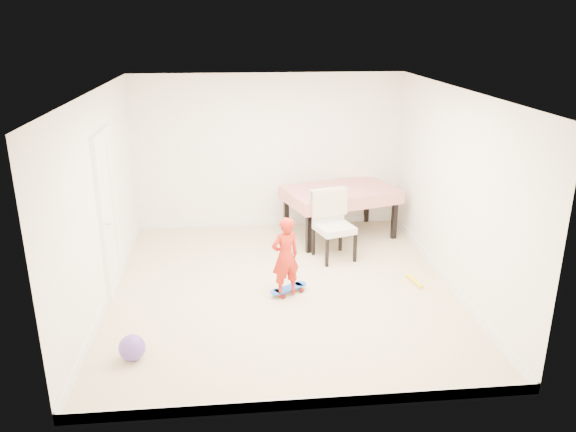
{
  "coord_description": "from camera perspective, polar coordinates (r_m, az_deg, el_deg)",
  "views": [
    {
      "loc": [
        -0.6,
        -6.75,
        3.39
      ],
      "look_at": [
        0.1,
        0.2,
        0.95
      ],
      "focal_mm": 35.0,
      "sensor_mm": 36.0,
      "label": 1
    }
  ],
  "objects": [
    {
      "name": "door",
      "position": [
        7.62,
        -17.74,
        0.21
      ],
      "size": [
        0.11,
        0.94,
        2.11
      ],
      "primitive_type": "cube",
      "color": "white",
      "rests_on": "ground"
    },
    {
      "name": "balloon",
      "position": [
        6.27,
        -15.56,
        -12.77
      ],
      "size": [
        0.28,
        0.28,
        0.28
      ],
      "primitive_type": "sphere",
      "color": "#6345A6",
      "rests_on": "ground"
    },
    {
      "name": "wall_left",
      "position": [
        7.26,
        -18.47,
        1.49
      ],
      "size": [
        0.04,
        5.0,
        2.6
      ],
      "primitive_type": "cube",
      "color": "white",
      "rests_on": "ground"
    },
    {
      "name": "foam_toy",
      "position": [
        7.9,
        12.75,
        -6.45
      ],
      "size": [
        0.13,
        0.4,
        0.06
      ],
      "primitive_type": "cylinder",
      "rotation": [
        1.57,
        0.0,
        0.18
      ],
      "color": "yellow",
      "rests_on": "ground"
    },
    {
      "name": "baseboard_front",
      "position": [
        5.44,
        1.87,
        -18.48
      ],
      "size": [
        4.5,
        0.02,
        0.12
      ],
      "primitive_type": "cube",
      "color": "white",
      "rests_on": "ground"
    },
    {
      "name": "child",
      "position": [
        7.14,
        -0.27,
        -4.4
      ],
      "size": [
        0.45,
        0.38,
        1.05
      ],
      "primitive_type": "imported",
      "rotation": [
        0.0,
        0.0,
        3.52
      ],
      "color": "red",
      "rests_on": "ground"
    },
    {
      "name": "dining_table",
      "position": [
        9.26,
        5.29,
        0.37
      ],
      "size": [
        1.98,
        1.55,
        0.82
      ],
      "primitive_type": null,
      "rotation": [
        0.0,
        0.0,
        0.3
      ],
      "color": "#B02109",
      "rests_on": "ground"
    },
    {
      "name": "ceiling",
      "position": [
        6.83,
        -0.68,
        12.43
      ],
      "size": [
        4.5,
        5.0,
        0.04
      ],
      "primitive_type": "cube",
      "color": "white",
      "rests_on": "wall_back"
    },
    {
      "name": "wall_right",
      "position": [
        7.61,
        16.33,
        2.52
      ],
      "size": [
        0.04,
        5.0,
        2.6
      ],
      "primitive_type": "cube",
      "color": "white",
      "rests_on": "ground"
    },
    {
      "name": "skateboard",
      "position": [
        7.43,
        0.07,
        -7.56
      ],
      "size": [
        0.58,
        0.46,
        0.08
      ],
      "primitive_type": null,
      "rotation": [
        0.0,
        0.0,
        0.54
      ],
      "color": "blue",
      "rests_on": "ground"
    },
    {
      "name": "baseboard_left",
      "position": [
        7.71,
        -17.57,
        -7.33
      ],
      "size": [
        0.02,
        5.0,
        0.12
      ],
      "primitive_type": "cube",
      "color": "white",
      "rests_on": "ground"
    },
    {
      "name": "wall_front",
      "position": [
        4.8,
        2.02,
        -6.6
      ],
      "size": [
        4.5,
        0.04,
        2.6
      ],
      "primitive_type": "cube",
      "color": "white",
      "rests_on": "ground"
    },
    {
      "name": "wall_back",
      "position": [
        9.49,
        -1.99,
        6.5
      ],
      "size": [
        4.5,
        0.04,
        2.6
      ],
      "primitive_type": "cube",
      "color": "white",
      "rests_on": "ground"
    },
    {
      "name": "ground",
      "position": [
        7.58,
        -0.61,
        -7.32
      ],
      "size": [
        5.0,
        5.0,
        0.0
      ],
      "primitive_type": "plane",
      "color": "#C9B38C",
      "rests_on": "ground"
    },
    {
      "name": "baseboard_back",
      "position": [
        9.84,
        -1.91,
        -0.54
      ],
      "size": [
        4.5,
        0.02,
        0.12
      ],
      "primitive_type": "cube",
      "color": "white",
      "rests_on": "ground"
    },
    {
      "name": "baseboard_right",
      "position": [
        8.05,
        15.58,
        -5.96
      ],
      "size": [
        0.02,
        5.0,
        0.12
      ],
      "primitive_type": "cube",
      "color": "white",
      "rests_on": "ground"
    },
    {
      "name": "dining_chair",
      "position": [
        8.32,
        4.74,
        -1.02
      ],
      "size": [
        0.73,
        0.78,
        1.04
      ],
      "primitive_type": null,
      "rotation": [
        0.0,
        0.0,
        0.3
      ],
      "color": "silver",
      "rests_on": "ground"
    }
  ]
}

